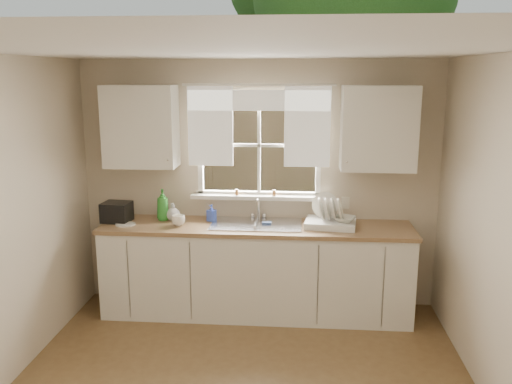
# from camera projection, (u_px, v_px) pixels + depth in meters

# --- Properties ---
(room_walls) EXTENTS (3.62, 4.02, 2.50)m
(room_walls) POSITION_uv_depth(u_px,v_px,m) (234.00, 251.00, 3.50)
(room_walls) COLOR beige
(room_walls) RESTS_ON ground
(ceiling) EXTENTS (3.60, 4.00, 0.02)m
(ceiling) POSITION_uv_depth(u_px,v_px,m) (234.00, 50.00, 3.30)
(ceiling) COLOR silver
(ceiling) RESTS_ON room_walls
(window) EXTENTS (1.38, 0.16, 1.06)m
(window) POSITION_uv_depth(u_px,v_px,m) (259.00, 162.00, 5.46)
(window) COLOR white
(window) RESTS_ON room_walls
(curtains) EXTENTS (1.50, 0.03, 0.81)m
(curtains) POSITION_uv_depth(u_px,v_px,m) (258.00, 118.00, 5.32)
(curtains) COLOR white
(curtains) RESTS_ON room_walls
(base_cabinets) EXTENTS (3.00, 0.62, 0.87)m
(base_cabinets) POSITION_uv_depth(u_px,v_px,m) (256.00, 271.00, 5.37)
(base_cabinets) COLOR white
(base_cabinets) RESTS_ON ground
(countertop) EXTENTS (3.04, 0.65, 0.04)m
(countertop) POSITION_uv_depth(u_px,v_px,m) (256.00, 227.00, 5.28)
(countertop) COLOR olive
(countertop) RESTS_ON base_cabinets
(upper_cabinet_left) EXTENTS (0.70, 0.33, 0.80)m
(upper_cabinet_left) POSITION_uv_depth(u_px,v_px,m) (141.00, 126.00, 5.30)
(upper_cabinet_left) COLOR white
(upper_cabinet_left) RESTS_ON room_walls
(upper_cabinet_right) EXTENTS (0.70, 0.33, 0.80)m
(upper_cabinet_right) POSITION_uv_depth(u_px,v_px,m) (378.00, 128.00, 5.12)
(upper_cabinet_right) COLOR white
(upper_cabinet_right) RESTS_ON room_walls
(wall_outlet) EXTENTS (0.08, 0.01, 0.12)m
(wall_outlet) POSITION_uv_depth(u_px,v_px,m) (345.00, 203.00, 5.46)
(wall_outlet) COLOR beige
(wall_outlet) RESTS_ON room_walls
(sill_jars) EXTENTS (0.42, 0.04, 0.06)m
(sill_jars) POSITION_uv_depth(u_px,v_px,m) (255.00, 193.00, 5.47)
(sill_jars) COLOR brown
(sill_jars) RESTS_ON window
(backyard) EXTENTS (20.00, 10.00, 6.13)m
(backyard) POSITION_uv_depth(u_px,v_px,m) (310.00, 19.00, 11.24)
(backyard) COLOR #335421
(backyard) RESTS_ON ground
(sink) EXTENTS (0.88, 0.52, 0.40)m
(sink) POSITION_uv_depth(u_px,v_px,m) (257.00, 232.00, 5.32)
(sink) COLOR #B7B7BC
(sink) RESTS_ON countertop
(dish_rack) EXTENTS (0.52, 0.42, 0.31)m
(dish_rack) POSITION_uv_depth(u_px,v_px,m) (330.00, 219.00, 5.23)
(dish_rack) COLOR white
(dish_rack) RESTS_ON countertop
(bowl) EXTENTS (0.26, 0.26, 0.05)m
(bowl) POSITION_uv_depth(u_px,v_px,m) (345.00, 219.00, 5.16)
(bowl) COLOR beige
(bowl) RESTS_ON dish_rack
(soap_bottle_a) EXTENTS (0.16, 0.16, 0.32)m
(soap_bottle_a) POSITION_uv_depth(u_px,v_px,m) (163.00, 205.00, 5.43)
(soap_bottle_a) COLOR green
(soap_bottle_a) RESTS_ON countertop
(soap_bottle_b) EXTENTS (0.10, 0.10, 0.17)m
(soap_bottle_b) POSITION_uv_depth(u_px,v_px,m) (212.00, 213.00, 5.41)
(soap_bottle_b) COLOR blue
(soap_bottle_b) RESTS_ON countertop
(soap_bottle_c) EXTENTS (0.18, 0.18, 0.18)m
(soap_bottle_c) POSITION_uv_depth(u_px,v_px,m) (173.00, 212.00, 5.44)
(soap_bottle_c) COLOR #EBE9C1
(soap_bottle_c) RESTS_ON countertop
(saucer) EXTENTS (0.20, 0.20, 0.01)m
(saucer) POSITION_uv_depth(u_px,v_px,m) (125.00, 224.00, 5.29)
(saucer) COLOR silver
(saucer) RESTS_ON countertop
(cup) EXTENTS (0.14, 0.14, 0.10)m
(cup) POSITION_uv_depth(u_px,v_px,m) (178.00, 220.00, 5.26)
(cup) COLOR white
(cup) RESTS_ON countertop
(black_appliance) EXTENTS (0.29, 0.26, 0.20)m
(black_appliance) POSITION_uv_depth(u_px,v_px,m) (117.00, 212.00, 5.40)
(black_appliance) COLOR black
(black_appliance) RESTS_ON countertop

